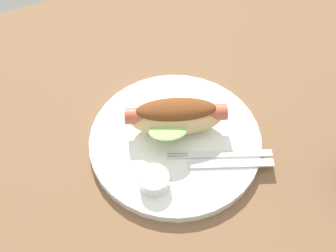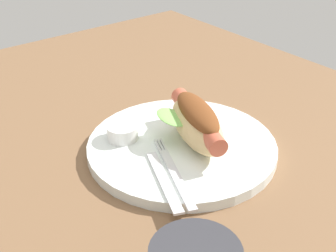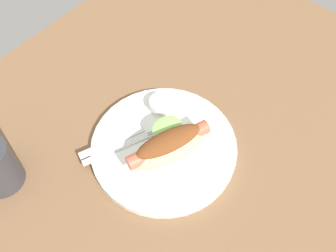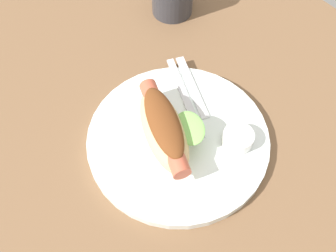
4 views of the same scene
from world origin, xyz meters
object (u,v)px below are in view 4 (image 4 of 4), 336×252
Objects in this scene: fork at (184,95)px; knife at (192,87)px; plate at (179,138)px; hot_dog at (165,128)px; sauce_ramekin at (238,139)px.

knife is (-0.48, 2.14, -0.02)cm from fork.
plate is at bearing -30.27° from knife.
fork is (-5.53, 5.65, 1.00)cm from plate.
hot_dog is 9.73cm from fork.
hot_dog is at bearing -40.62° from knife.
knife is (-5.18, 10.06, -3.18)cm from hot_dog.
hot_dog is 1.02× the size of fork.
sauce_ramekin is at bearing 24.26° from fork.
knife is (-6.01, 7.80, 0.98)cm from plate.
sauce_ramekin is 12.67cm from knife.
sauce_ramekin is (7.34, 8.32, -2.23)cm from hot_dog.
hot_dog is at bearing -110.05° from plate.
plate is at bearing -23.32° from fork.
fork is (-4.70, 7.91, -3.16)cm from hot_dog.
fork is 1.18× the size of knife.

